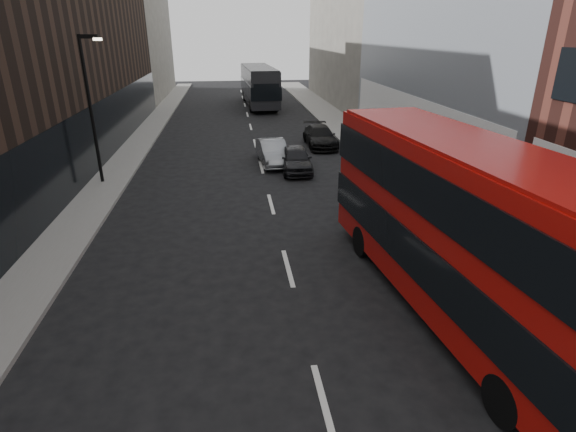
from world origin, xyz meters
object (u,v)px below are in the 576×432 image
object	(u,v)px
car_a	(296,159)
car_c	(320,136)
grey_bus	(259,85)
red_bus	(464,224)
car_b	(273,152)
street_lamp	(91,101)

from	to	relation	value
car_a	car_c	bearing A→B (deg)	68.99
car_a	grey_bus	bearing A→B (deg)	93.73
red_bus	car_b	distance (m)	16.25
red_bus	car_b	bearing A→B (deg)	96.66
car_c	grey_bus	bearing A→B (deg)	99.15
street_lamp	car_c	size ratio (longest dim) A/B	1.51
street_lamp	car_a	size ratio (longest dim) A/B	1.73
grey_bus	car_b	size ratio (longest dim) A/B	2.92
red_bus	car_b	xyz separation A→B (m)	(-3.49, 15.75, -1.94)
grey_bus	street_lamp	bearing A→B (deg)	-113.58
car_b	car_c	size ratio (longest dim) A/B	0.91
street_lamp	car_a	bearing A→B (deg)	6.04
street_lamp	car_b	world-z (taller)	street_lamp
red_bus	street_lamp	bearing A→B (deg)	127.95
red_bus	car_c	world-z (taller)	red_bus
street_lamp	grey_bus	xyz separation A→B (m)	(9.73, 25.22, -2.06)
red_bus	car_a	bearing A→B (deg)	93.61
car_b	car_c	xyz separation A→B (m)	(3.61, 3.87, -0.02)
street_lamp	grey_bus	size ratio (longest dim) A/B	0.57
red_bus	car_a	world-z (taller)	red_bus
red_bus	grey_bus	world-z (taller)	red_bus
street_lamp	red_bus	distance (m)	18.05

